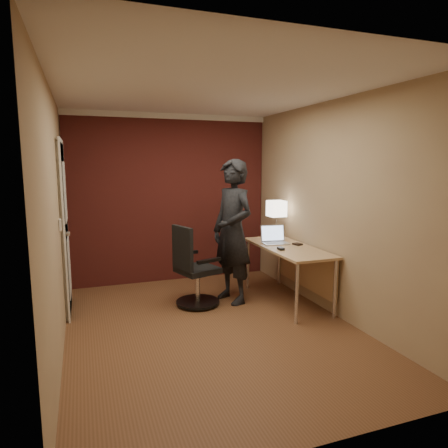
{
  "coord_description": "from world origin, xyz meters",
  "views": [
    {
      "loc": [
        -1.26,
        -3.95,
        1.78
      ],
      "look_at": [
        0.35,
        0.55,
        1.05
      ],
      "focal_mm": 32.0,
      "sensor_mm": 36.0,
      "label": 1
    }
  ],
  "objects_px": {
    "desk": "(292,256)",
    "laptop": "(274,238)",
    "person": "(233,232)",
    "office_chair": "(193,272)",
    "mouse": "(281,249)",
    "wallet": "(297,244)",
    "desk_lamp": "(276,209)"
  },
  "relations": [
    {
      "from": "desk",
      "to": "laptop",
      "type": "distance_m",
      "value": 0.35
    },
    {
      "from": "person",
      "to": "office_chair",
      "type": "bearing_deg",
      "value": -105.71
    },
    {
      "from": "mouse",
      "to": "desk",
      "type": "bearing_deg",
      "value": 34.15
    },
    {
      "from": "wallet",
      "to": "person",
      "type": "height_order",
      "value": "person"
    },
    {
      "from": "desk",
      "to": "office_chair",
      "type": "distance_m",
      "value": 1.29
    },
    {
      "from": "desk",
      "to": "person",
      "type": "distance_m",
      "value": 0.83
    },
    {
      "from": "desk",
      "to": "mouse",
      "type": "bearing_deg",
      "value": -147.97
    },
    {
      "from": "wallet",
      "to": "office_chair",
      "type": "xyz_separation_m",
      "value": [
        -1.35,
        0.21,
        -0.3
      ]
    },
    {
      "from": "laptop",
      "to": "mouse",
      "type": "relative_size",
      "value": 3.57
    },
    {
      "from": "office_chair",
      "to": "mouse",
      "type": "bearing_deg",
      "value": -21.76
    },
    {
      "from": "desk",
      "to": "mouse",
      "type": "xyz_separation_m",
      "value": [
        -0.25,
        -0.16,
        0.14
      ]
    },
    {
      "from": "mouse",
      "to": "wallet",
      "type": "bearing_deg",
      "value": 31.66
    },
    {
      "from": "desk",
      "to": "desk_lamp",
      "type": "height_order",
      "value": "desk_lamp"
    },
    {
      "from": "desk_lamp",
      "to": "laptop",
      "type": "xyz_separation_m",
      "value": [
        -0.17,
        -0.28,
        -0.35
      ]
    },
    {
      "from": "person",
      "to": "desk",
      "type": "bearing_deg",
      "value": 52.16
    },
    {
      "from": "office_chair",
      "to": "person",
      "type": "relative_size",
      "value": 0.55
    },
    {
      "from": "desk",
      "to": "wallet",
      "type": "xyz_separation_m",
      "value": [
        0.09,
        0.04,
        0.14
      ]
    },
    {
      "from": "mouse",
      "to": "person",
      "type": "relative_size",
      "value": 0.05
    },
    {
      "from": "laptop",
      "to": "wallet",
      "type": "height_order",
      "value": "laptop"
    },
    {
      "from": "desk_lamp",
      "to": "office_chair",
      "type": "height_order",
      "value": "desk_lamp"
    },
    {
      "from": "laptop",
      "to": "wallet",
      "type": "bearing_deg",
      "value": -44.09
    },
    {
      "from": "wallet",
      "to": "desk_lamp",
      "type": "bearing_deg",
      "value": 96.53
    },
    {
      "from": "desk_lamp",
      "to": "laptop",
      "type": "bearing_deg",
      "value": -121.76
    },
    {
      "from": "desk_lamp",
      "to": "person",
      "type": "distance_m",
      "value": 0.84
    },
    {
      "from": "laptop",
      "to": "office_chair",
      "type": "distance_m",
      "value": 1.17
    },
    {
      "from": "office_chair",
      "to": "wallet",
      "type": "bearing_deg",
      "value": -8.65
    },
    {
      "from": "wallet",
      "to": "person",
      "type": "distance_m",
      "value": 0.87
    },
    {
      "from": "office_chair",
      "to": "person",
      "type": "distance_m",
      "value": 0.71
    },
    {
      "from": "laptop",
      "to": "office_chair",
      "type": "bearing_deg",
      "value": -179.14
    },
    {
      "from": "desk_lamp",
      "to": "person",
      "type": "xyz_separation_m",
      "value": [
        -0.76,
        -0.27,
        -0.23
      ]
    },
    {
      "from": "laptop",
      "to": "person",
      "type": "relative_size",
      "value": 0.19
    },
    {
      "from": "mouse",
      "to": "office_chair",
      "type": "distance_m",
      "value": 1.12
    }
  ]
}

